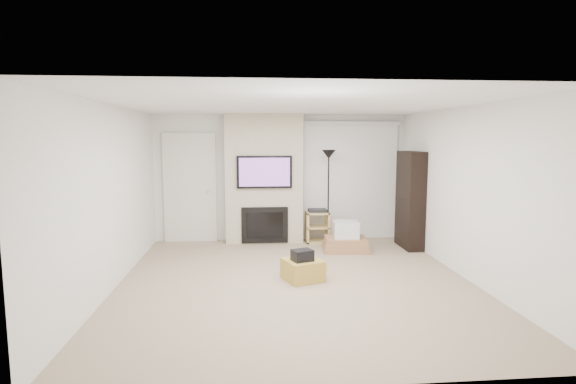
{
  "coord_description": "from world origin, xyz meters",
  "views": [
    {
      "loc": [
        -0.66,
        -6.19,
        2.06
      ],
      "look_at": [
        0.0,
        1.2,
        1.15
      ],
      "focal_mm": 28.0,
      "sensor_mm": 36.0,
      "label": 1
    }
  ],
  "objects": [
    {
      "name": "ceiling",
      "position": [
        0.0,
        0.0,
        2.5
      ],
      "size": [
        5.0,
        5.5,
        0.0
      ],
      "primitive_type": "cube",
      "color": "white",
      "rests_on": "wall_back"
    },
    {
      "name": "wall_back",
      "position": [
        0.0,
        2.75,
        1.25
      ],
      "size": [
        5.0,
        0.0,
        2.5
      ],
      "primitive_type": "cube",
      "rotation": [
        1.57,
        0.0,
        0.0
      ],
      "color": "white",
      "rests_on": "ground"
    },
    {
      "name": "ottoman",
      "position": [
        0.12,
        0.07,
        0.15
      ],
      "size": [
        0.64,
        0.64,
        0.3
      ],
      "primitive_type": "cube",
      "rotation": [
        0.0,
        0.0,
        0.36
      ],
      "color": "#B2943B",
      "rests_on": "floor"
    },
    {
      "name": "bookshelf",
      "position": [
        2.34,
        1.84,
        0.9
      ],
      "size": [
        0.3,
        0.8,
        1.8
      ],
      "color": "black",
      "rests_on": "floor"
    },
    {
      "name": "black_bag",
      "position": [
        0.1,
        0.02,
        0.38
      ],
      "size": [
        0.34,
        0.3,
        0.16
      ],
      "primitive_type": "cube",
      "rotation": [
        0.0,
        0.0,
        0.36
      ],
      "color": "black",
      "rests_on": "ottoman"
    },
    {
      "name": "entry_door",
      "position": [
        -1.8,
        2.71,
        1.05
      ],
      "size": [
        1.02,
        0.11,
        2.14
      ],
      "color": "silver",
      "rests_on": "floor"
    },
    {
      "name": "hvac_vent",
      "position": [
        0.4,
        0.8,
        2.5
      ],
      "size": [
        0.35,
        0.18,
        0.01
      ],
      "primitive_type": "cube",
      "color": "silver",
      "rests_on": "ceiling"
    },
    {
      "name": "wall_front",
      "position": [
        0.0,
        -2.75,
        1.25
      ],
      "size": [
        5.0,
        0.0,
        2.5
      ],
      "primitive_type": "cube",
      "rotation": [
        1.57,
        0.0,
        0.0
      ],
      "color": "white",
      "rests_on": "ground"
    },
    {
      "name": "floor_lamp",
      "position": [
        0.88,
        2.32,
        1.43
      ],
      "size": [
        0.27,
        0.27,
        1.82
      ],
      "color": "black",
      "rests_on": "floor"
    },
    {
      "name": "floor",
      "position": [
        0.0,
        0.0,
        0.0
      ],
      "size": [
        5.0,
        5.5,
        0.0
      ],
      "primitive_type": "cube",
      "color": "tan",
      "rests_on": "ground"
    },
    {
      "name": "fireplace_wall",
      "position": [
        -0.35,
        2.54,
        1.24
      ],
      "size": [
        1.5,
        0.47,
        2.5
      ],
      "color": "beige",
      "rests_on": "floor"
    },
    {
      "name": "wall_right",
      "position": [
        2.5,
        0.0,
        1.25
      ],
      "size": [
        0.0,
        5.5,
        2.5
      ],
      "primitive_type": "cube",
      "rotation": [
        1.57,
        0.0,
        1.57
      ],
      "color": "white",
      "rests_on": "ground"
    },
    {
      "name": "box_stack",
      "position": [
        1.1,
        1.69,
        0.21
      ],
      "size": [
        0.86,
        0.68,
        0.54
      ],
      "color": "#A5754D",
      "rests_on": "floor"
    },
    {
      "name": "av_stand",
      "position": [
        0.69,
        2.41,
        0.35
      ],
      "size": [
        0.45,
        0.38,
        0.66
      ],
      "color": "#DBBF74",
      "rests_on": "floor"
    },
    {
      "name": "wall_left",
      "position": [
        -2.5,
        0.0,
        1.25
      ],
      "size": [
        0.0,
        5.5,
        2.5
      ],
      "primitive_type": "cube",
      "rotation": [
        1.57,
        0.0,
        1.57
      ],
      "color": "white",
      "rests_on": "ground"
    },
    {
      "name": "vertical_blinds",
      "position": [
        1.4,
        2.7,
        1.27
      ],
      "size": [
        1.98,
        0.1,
        2.37
      ],
      "color": "silver",
      "rests_on": "floor"
    }
  ]
}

